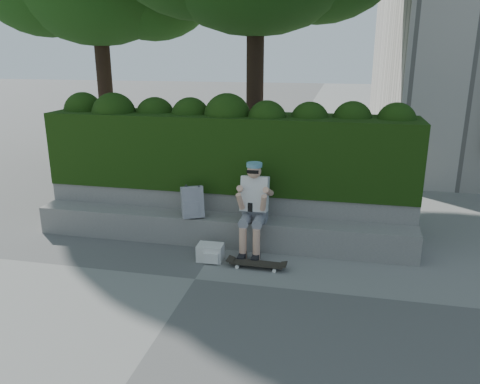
% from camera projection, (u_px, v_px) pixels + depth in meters
% --- Properties ---
extents(ground, '(80.00, 80.00, 0.00)m').
position_uv_depth(ground, '(195.00, 279.00, 6.26)').
color(ground, slate).
rests_on(ground, ground).
extents(bench_ledge, '(6.00, 0.45, 0.45)m').
position_uv_depth(bench_ledge, '(219.00, 230.00, 7.37)').
color(bench_ledge, gray).
rests_on(bench_ledge, ground).
extents(planter_wall, '(6.00, 0.50, 0.75)m').
position_uv_depth(planter_wall, '(226.00, 211.00, 7.77)').
color(planter_wall, gray).
rests_on(planter_wall, ground).
extents(hedge, '(6.00, 1.00, 1.20)m').
position_uv_depth(hedge, '(229.00, 151.00, 7.69)').
color(hedge, black).
rests_on(hedge, planter_wall).
extents(person, '(0.40, 0.76, 1.38)m').
position_uv_depth(person, '(254.00, 204.00, 6.92)').
color(person, slate).
rests_on(person, ground).
extents(skateboard, '(0.76, 0.21, 0.08)m').
position_uv_depth(skateboard, '(257.00, 264.00, 6.56)').
color(skateboard, black).
rests_on(skateboard, ground).
extents(backpack_plaid, '(0.38, 0.31, 0.49)m').
position_uv_depth(backpack_plaid, '(192.00, 202.00, 7.21)').
color(backpack_plaid, '#ABAAAF').
rests_on(backpack_plaid, bench_ledge).
extents(backpack_ground, '(0.38, 0.27, 0.24)m').
position_uv_depth(backpack_ground, '(210.00, 252.00, 6.80)').
color(backpack_ground, silver).
rests_on(backpack_ground, ground).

